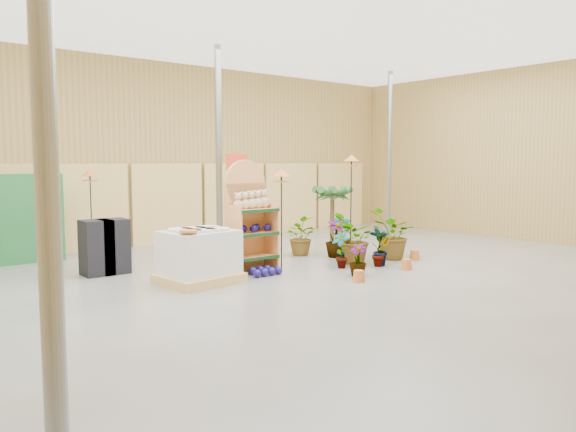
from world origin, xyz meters
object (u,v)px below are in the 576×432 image
pallet_stack (199,256)px  potted_plant_2 (355,239)px  bird_table_front (281,176)px  display_shelf (248,221)px

pallet_stack → potted_plant_2: bearing=-12.7°
bird_table_front → pallet_stack: bearing=-176.4°
display_shelf → bird_table_front: (0.61, -0.22, 0.82)m
bird_table_front → potted_plant_2: (1.49, -0.48, -1.27)m
pallet_stack → potted_plant_2: potted_plant_2 is taller
pallet_stack → bird_table_front: size_ratio=0.72×
display_shelf → bird_table_front: display_shelf is taller
bird_table_front → potted_plant_2: 2.01m
display_shelf → pallet_stack: (-1.24, -0.34, -0.50)m
display_shelf → pallet_stack: size_ratio=1.52×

